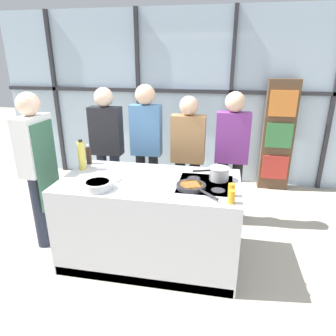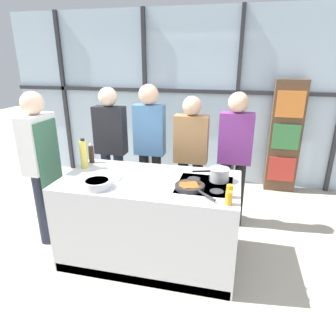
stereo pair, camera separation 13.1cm
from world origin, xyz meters
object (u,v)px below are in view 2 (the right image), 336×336
at_px(saucepan, 219,174).
at_px(pepper_grinder, 91,154).
at_px(juice_glass_near, 229,198).
at_px(spectator_far_left, 111,143).
at_px(oil_bottle, 84,154).
at_px(juice_glass_far, 230,191).
at_px(chef, 42,160).
at_px(frying_pan, 190,187).
at_px(white_plate, 108,177).
at_px(spectator_center_right, 191,153).
at_px(mixing_bowl, 97,184).
at_px(spectator_far_right, 235,152).
at_px(spectator_center_left, 150,143).

distance_m(saucepan, pepper_grinder, 1.49).
bearing_deg(juice_glass_near, spectator_far_left, 141.45).
relative_size(saucepan, pepper_grinder, 1.58).
distance_m(oil_bottle, juice_glass_far, 1.63).
relative_size(chef, frying_pan, 4.32).
xyz_separation_m(chef, frying_pan, (1.70, -0.21, -0.06)).
bearing_deg(white_plate, chef, 170.42).
distance_m(saucepan, white_plate, 1.11).
height_order(spectator_center_right, mixing_bowl, spectator_center_right).
relative_size(spectator_far_right, oil_bottle, 5.14).
height_order(spectator_far_right, pepper_grinder, spectator_far_right).
bearing_deg(saucepan, spectator_far_right, 80.63).
bearing_deg(oil_bottle, frying_pan, -13.48).
relative_size(chef, oil_bottle, 5.26).
bearing_deg(spectator_far_left, frying_pan, 140.07).
bearing_deg(mixing_bowl, spectator_far_left, 107.71).
bearing_deg(spectator_far_right, mixing_bowl, 44.75).
bearing_deg(chef, white_plate, 80.42).
bearing_deg(oil_bottle, spectator_center_right, 34.94).
bearing_deg(spectator_far_left, spectator_center_left, 180.00).
distance_m(chef, frying_pan, 1.72).
xyz_separation_m(spectator_far_left, mixing_bowl, (0.39, -1.21, -0.04)).
relative_size(spectator_far_right, juice_glass_far, 14.75).
bearing_deg(juice_glass_near, juice_glass_far, 90.00).
relative_size(chef, spectator_far_right, 1.02).
distance_m(spectator_center_right, mixing_bowl, 1.39).
bearing_deg(spectator_center_right, mixing_bowl, 60.49).
bearing_deg(mixing_bowl, chef, 155.56).
xyz_separation_m(frying_pan, juice_glass_far, (0.36, -0.10, 0.04)).
xyz_separation_m(mixing_bowl, oil_bottle, (-0.37, 0.47, 0.12)).
relative_size(spectator_far_right, juice_glass_near, 14.75).
distance_m(spectator_center_left, oil_bottle, 0.91).
distance_m(spectator_center_right, oil_bottle, 1.30).
distance_m(spectator_far_left, juice_glass_far, 1.95).
bearing_deg(saucepan, juice_glass_near, -76.55).
height_order(spectator_far_left, juice_glass_far, spectator_far_left).
xyz_separation_m(spectator_center_left, frying_pan, (0.70, -1.03, -0.10)).
distance_m(frying_pan, pepper_grinder, 1.32).
distance_m(spectator_far_left, spectator_center_left, 0.54).
xyz_separation_m(saucepan, juice_glass_far, (0.12, -0.35, -0.01)).
relative_size(spectator_center_right, spectator_far_right, 0.96).
relative_size(spectator_center_right, oil_bottle, 4.95).
bearing_deg(juice_glass_near, spectator_center_right, 112.42).
xyz_separation_m(saucepan, juice_glass_near, (0.12, -0.49, -0.01)).
height_order(saucepan, pepper_grinder, pepper_grinder).
xyz_separation_m(spectator_center_left, pepper_grinder, (-0.53, -0.56, -0.02)).
xyz_separation_m(spectator_far_left, oil_bottle, (0.01, -0.74, 0.08)).
height_order(spectator_far_left, spectator_far_right, spectator_far_left).
xyz_separation_m(frying_pan, juice_glass_near, (0.36, -0.24, 0.04)).
xyz_separation_m(spectator_center_left, spectator_far_right, (1.07, 0.00, -0.05)).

